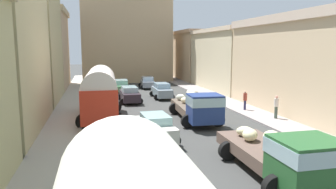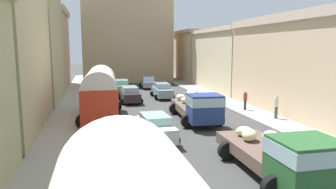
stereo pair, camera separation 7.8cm
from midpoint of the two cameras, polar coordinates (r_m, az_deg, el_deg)
name	(u,v)px [view 1 (the left image)]	position (r m, az deg, el deg)	size (l,w,h in m)	color
ground_plane	(159,112)	(25.83, -1.74, -3.21)	(154.00, 154.00, 0.00)	#383938
sidewalk_left	(68,116)	(25.38, -18.01, -3.69)	(2.50, 70.00, 0.14)	#B2A99E
sidewalk_right	(239,107)	(28.17, 12.86, -2.28)	(2.50, 70.00, 0.14)	gray
building_left_3	(31,45)	(32.92, -23.89, 8.36)	(4.84, 10.05, 11.12)	tan
building_left_4	(44,49)	(43.19, -21.81, 7.74)	(5.97, 10.22, 10.11)	tan
building_right_2	(297,65)	(26.98, 22.41, 5.08)	(4.71, 14.60, 7.80)	beige
building_right_3	(224,60)	(39.40, 10.09, 6.31)	(4.59, 13.34, 7.55)	beige
building_right_4	(195,55)	(50.85, 5.01, 7.14)	(5.46, 9.98, 7.96)	#D7B58A
distant_church	(126,34)	(50.07, -7.75, 10.94)	(13.47, 7.53, 22.39)	tan
parked_bus_1	(100,91)	(23.27, -12.37, 0.58)	(3.42, 8.13, 3.84)	red
cargo_truck_0	(284,154)	(13.19, 20.34, -10.25)	(3.18, 6.72, 2.17)	#24552B
cargo_truck_1	(198,106)	(22.11, 5.37, -2.16)	(3.25, 7.39, 2.27)	navy
car_0	(162,91)	(32.73, -1.24, 0.74)	(2.18, 4.26, 1.60)	gray
car_1	(147,83)	(40.62, -3.84, 2.20)	(2.23, 3.68, 1.52)	gray
car_2	(155,127)	(17.88, -2.45, -6.03)	(2.32, 4.12, 1.52)	silver
car_3	(130,94)	(30.48, -7.13, 0.04)	(2.21, 4.39, 1.53)	#2A2229
car_4	(121,86)	(37.60, -8.60, 1.58)	(2.38, 4.45, 1.47)	#508C5A
pedestrian_1	(276,106)	(24.07, 19.12, -2.02)	(0.43, 0.43, 1.83)	#445144
pedestrian_4	(245,100)	(26.64, 13.85, -0.92)	(0.45, 0.45, 1.73)	#2F2E50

